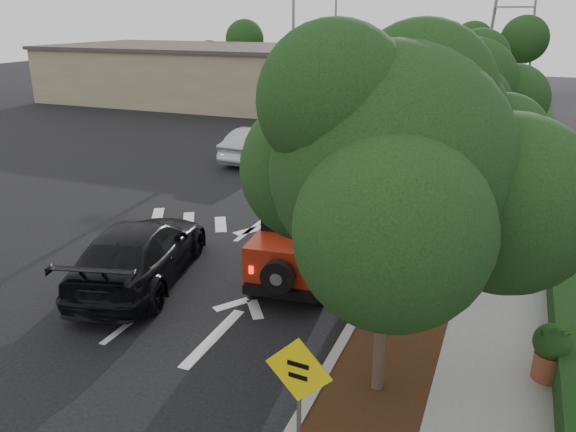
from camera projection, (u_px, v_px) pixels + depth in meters
The scene contains 19 objects.
ground at pixel (135, 319), 12.46m from camera, with size 120.00×120.00×0.00m, color black.
curb at pixel (429, 191), 21.27m from camera, with size 0.20×70.00×0.15m, color #9E9B93.
planting_strip at pixel (456, 194), 20.92m from camera, with size 1.80×70.00×0.12m, color black.
sidewalk at pixel (511, 200), 20.25m from camera, with size 2.00×70.00×0.12m, color gray.
hedge at pixel (554, 196), 19.64m from camera, with size 0.80×70.00×0.80m, color black.
commercial_building at pixel (199, 74), 43.60m from camera, with size 22.00×12.00×4.00m, color gray.
transmission_tower at pixel (505, 87), 52.19m from camera, with size 7.00×4.00×28.00m, color slate, non-canonical shape.
street_tree_near at pixel (377, 392), 10.04m from camera, with size 3.80×3.80×5.92m, color black, non-canonical shape.
street_tree_mid at pixel (434, 250), 16.15m from camera, with size 3.20×3.20×5.32m, color black, non-canonical shape.
street_tree_far at pixel (459, 189), 21.82m from camera, with size 3.40×3.40×5.62m, color black, non-canonical shape.
light_pole_a at pixel (293, 116), 37.43m from camera, with size 2.00×0.22×9.00m, color slate, non-canonical shape.
light_pole_b at pixel (334, 93), 48.25m from camera, with size 2.00×0.22×9.00m, color slate, non-canonical shape.
red_jeep at pixel (303, 236), 14.30m from camera, with size 2.20×4.21×2.09m.
silver_suv_ahead at pixel (386, 179), 20.47m from camera, with size 2.41×5.22×1.45m, color #A7A8AE.
black_suv_oncoming at pixel (140, 252), 14.03m from camera, with size 2.18×5.37×1.56m, color black.
silver_sedan_oncoming at pixel (259, 144), 25.81m from camera, with size 1.61×4.61×1.52m, color #A2A5A9.
parked_suv at pixel (258, 102), 38.07m from camera, with size 1.89×4.70×1.60m, color #93969A.
speed_hump_sign at pixel (299, 386), 7.81m from camera, with size 1.02×0.12×2.17m.
terracotta_planter at pixel (551, 347), 10.03m from camera, with size 0.66×0.66×1.16m.
Camera 1 is at (7.28, -8.86, 6.38)m, focal length 35.00 mm.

